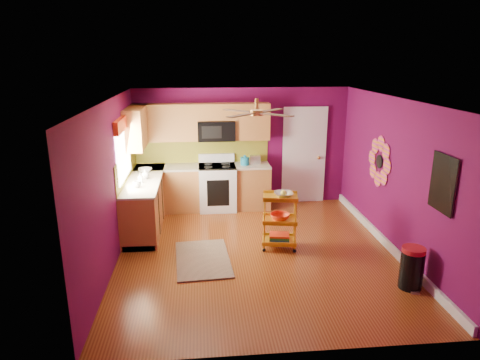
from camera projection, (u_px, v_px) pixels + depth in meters
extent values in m
plane|color=#682E10|center=(257.00, 252.00, 7.08)|extent=(5.00, 5.00, 0.00)
cube|color=#5D0A43|center=(242.00, 147.00, 9.12)|extent=(4.50, 0.04, 2.50)
cube|color=#5D0A43|center=(291.00, 249.00, 4.34)|extent=(4.50, 0.04, 2.50)
cube|color=#5D0A43|center=(112.00, 184.00, 6.53)|extent=(0.04, 5.00, 2.50)
cube|color=#5D0A43|center=(395.00, 176.00, 6.94)|extent=(0.04, 5.00, 2.50)
cube|color=silver|center=(259.00, 100.00, 6.38)|extent=(4.50, 5.00, 0.04)
cube|color=white|center=(386.00, 243.00, 7.27)|extent=(0.05, 4.90, 0.14)
cube|color=#955A28|center=(145.00, 203.00, 8.07)|extent=(0.60, 2.30, 0.90)
cube|color=#955A28|center=(203.00, 188.00, 8.98)|extent=(2.80, 0.60, 0.90)
cube|color=beige|center=(144.00, 179.00, 7.94)|extent=(0.63, 2.30, 0.04)
cube|color=beige|center=(203.00, 167.00, 8.85)|extent=(2.80, 0.63, 0.04)
cube|color=black|center=(147.00, 223.00, 8.18)|extent=(0.54, 2.30, 0.10)
cube|color=black|center=(204.00, 206.00, 9.09)|extent=(2.80, 0.54, 0.10)
cube|color=white|center=(217.00, 188.00, 8.98)|extent=(0.76, 0.66, 0.92)
cube|color=black|center=(217.00, 166.00, 8.85)|extent=(0.76, 0.62, 0.03)
cube|color=white|center=(216.00, 158.00, 9.08)|extent=(0.76, 0.06, 0.18)
cube|color=black|center=(218.00, 193.00, 8.67)|extent=(0.45, 0.02, 0.55)
cube|color=#955A28|center=(165.00, 123.00, 8.66)|extent=(1.32, 0.33, 0.75)
cube|color=#955A28|center=(252.00, 121.00, 8.82)|extent=(0.72, 0.33, 0.75)
cube|color=#955A28|center=(216.00, 112.00, 8.69)|extent=(0.76, 0.33, 0.34)
cube|color=#955A28|center=(137.00, 127.00, 8.15)|extent=(0.33, 1.30, 0.75)
cube|color=black|center=(216.00, 131.00, 8.77)|extent=(0.76, 0.38, 0.40)
cube|color=olive|center=(202.00, 151.00, 9.05)|extent=(2.80, 0.01, 0.51)
cube|color=olive|center=(127.00, 165.00, 7.83)|extent=(0.01, 2.30, 0.51)
cube|color=white|center=(123.00, 150.00, 7.45)|extent=(0.03, 1.20, 1.00)
cube|color=red|center=(123.00, 123.00, 7.32)|extent=(0.08, 1.35, 0.22)
cube|color=white|center=(304.00, 156.00, 9.28)|extent=(0.85, 0.04, 2.05)
cube|color=white|center=(304.00, 157.00, 9.26)|extent=(0.95, 0.02, 2.15)
sphere|color=#BF8C3F|center=(319.00, 158.00, 9.27)|extent=(0.07, 0.07, 0.07)
cylinder|color=black|center=(379.00, 161.00, 7.48)|extent=(0.01, 0.24, 0.24)
cube|color=teal|center=(444.00, 183.00, 5.51)|extent=(0.03, 0.52, 0.72)
cube|color=black|center=(443.00, 183.00, 5.51)|extent=(0.01, 0.56, 0.76)
cylinder|color=#BF8C3F|center=(257.00, 104.00, 6.59)|extent=(0.06, 0.06, 0.16)
cylinder|color=#BF8C3F|center=(257.00, 113.00, 6.63)|extent=(0.20, 0.20, 0.08)
cube|color=#4C2D19|center=(271.00, 110.00, 6.91)|extent=(0.47, 0.47, 0.01)
cube|color=#4C2D19|center=(238.00, 111.00, 6.87)|extent=(0.47, 0.47, 0.01)
cube|color=#4C2D19|center=(241.00, 115.00, 6.35)|extent=(0.47, 0.47, 0.01)
cube|color=#4C2D19|center=(277.00, 115.00, 6.40)|extent=(0.47, 0.47, 0.01)
cube|color=black|center=(203.00, 259.00, 6.82)|extent=(0.92, 1.42, 0.02)
cylinder|color=gold|center=(264.00, 225.00, 6.97)|extent=(0.02, 0.02, 0.88)
cylinder|color=gold|center=(295.00, 226.00, 6.94)|extent=(0.02, 0.02, 0.88)
cylinder|color=gold|center=(265.00, 217.00, 7.31)|extent=(0.02, 0.02, 0.88)
cylinder|color=gold|center=(294.00, 218.00, 7.27)|extent=(0.02, 0.02, 0.88)
sphere|color=black|center=(264.00, 250.00, 7.10)|extent=(0.06, 0.06, 0.06)
sphere|color=black|center=(294.00, 251.00, 7.06)|extent=(0.06, 0.06, 0.06)
sphere|color=black|center=(264.00, 241.00, 7.43)|extent=(0.06, 0.06, 0.06)
sphere|color=black|center=(293.00, 242.00, 7.40)|extent=(0.06, 0.06, 0.06)
cube|color=gold|center=(280.00, 198.00, 7.00)|extent=(0.63, 0.50, 0.03)
cube|color=gold|center=(280.00, 220.00, 7.12)|extent=(0.63, 0.50, 0.03)
cube|color=gold|center=(279.00, 241.00, 7.22)|extent=(0.63, 0.50, 0.03)
imported|color=beige|center=(284.00, 194.00, 6.99)|extent=(0.36, 0.36, 0.08)
sphere|color=yellow|center=(284.00, 193.00, 6.98)|extent=(0.10, 0.10, 0.10)
imported|color=red|center=(280.00, 217.00, 7.10)|extent=(0.37, 0.37, 0.10)
cube|color=navy|center=(279.00, 239.00, 7.21)|extent=(0.37, 0.30, 0.04)
cube|color=#267233|center=(279.00, 237.00, 7.20)|extent=(0.37, 0.30, 0.04)
cube|color=red|center=(279.00, 235.00, 7.19)|extent=(0.37, 0.30, 0.03)
cylinder|color=black|center=(411.00, 270.00, 5.93)|extent=(0.38, 0.38, 0.55)
cylinder|color=#AF191F|center=(414.00, 250.00, 5.85)|extent=(0.32, 0.32, 0.06)
cube|color=beige|center=(415.00, 293.00, 5.86)|extent=(0.12, 0.08, 0.03)
cylinder|color=#15759E|center=(245.00, 161.00, 8.89)|extent=(0.18, 0.18, 0.16)
sphere|color=#15759E|center=(245.00, 156.00, 8.86)|extent=(0.06, 0.06, 0.06)
cube|color=beige|center=(255.00, 160.00, 8.97)|extent=(0.22, 0.15, 0.18)
imported|color=#EA3F72|center=(140.00, 178.00, 7.65)|extent=(0.08, 0.08, 0.17)
imported|color=white|center=(145.00, 174.00, 7.89)|extent=(0.14, 0.14, 0.18)
imported|color=white|center=(145.00, 170.00, 8.37)|extent=(0.27, 0.27, 0.07)
imported|color=white|center=(137.00, 184.00, 7.39)|extent=(0.14, 0.14, 0.11)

